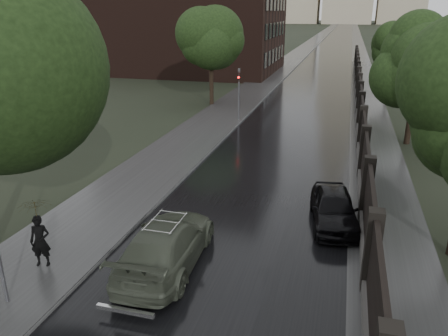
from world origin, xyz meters
TOP-DOWN VIEW (x-y plane):
  - road at (0.00, 190.00)m, footprint 8.00×420.00m
  - sidewalk_left at (-6.00, 190.00)m, footprint 4.00×420.00m
  - verge_right at (5.50, 190.00)m, footprint 3.00×420.00m
  - fence_right at (4.60, 32.01)m, footprint 0.45×75.72m
  - tree_left_far at (-8.00, 30.00)m, footprint 4.25×4.25m
  - tree_right_b at (7.50, 22.00)m, footprint 4.08×4.08m
  - tree_right_c at (7.50, 40.00)m, footprint 4.08×4.08m
  - traffic_light at (-4.30, 24.99)m, footprint 0.16×0.32m
  - volga_sedan at (-1.80, 4.73)m, footprint 2.46×5.51m
  - car_right_near at (3.40, 9.24)m, footprint 2.26×4.39m
  - pedestrian_umbrella at (-5.62, 3.42)m, footprint 1.29×1.30m

SIDE VIEW (x-z plane):
  - road at x=0.00m, z-range 0.00..0.02m
  - verge_right at x=5.50m, z-range 0.00..0.08m
  - sidewalk_left at x=-6.00m, z-range 0.00..0.16m
  - car_right_near at x=3.40m, z-range 0.00..1.43m
  - volga_sedan at x=-1.80m, z-range 0.00..1.57m
  - fence_right at x=4.60m, z-range -0.34..2.36m
  - pedestrian_umbrella at x=-5.62m, z-range 0.61..3.35m
  - traffic_light at x=-4.30m, z-range 0.40..4.40m
  - tree_right_b at x=7.50m, z-range 1.44..8.46m
  - tree_right_c at x=7.50m, z-range 1.44..8.46m
  - tree_left_far at x=-8.00m, z-range 1.55..8.94m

